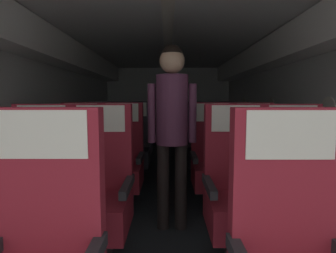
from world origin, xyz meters
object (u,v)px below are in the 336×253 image
seat_c_right_aisle (255,162)px  seat_e_right_window (195,138)px  seat_d_right_aisle (234,147)px  seat_e_left_window (114,138)px  seat_b_right_aisle (295,193)px  seat_e_left_aisle (139,138)px  seat_c_right_window (213,163)px  seat_c_left_window (80,163)px  seat_b_left_aisle (99,193)px  seat_c_left_aisle (121,163)px  seat_e_right_aisle (220,138)px  seat_b_right_window (237,193)px  seat_d_left_aisle (134,147)px  flight_attendant (172,117)px  seat_d_right_window (202,147)px  seat_d_left_window (102,147)px  seat_b_left_window (39,193)px

seat_c_right_aisle → seat_e_right_window: (-0.46, 1.92, 0.00)m
seat_d_right_aisle → seat_e_left_window: size_ratio=1.00×
seat_b_right_aisle → seat_e_left_window: size_ratio=1.00×
seat_e_left_window → seat_e_left_aisle: same height
seat_c_right_window → seat_e_right_window: 1.92m
seat_b_right_aisle → seat_c_left_window: 2.14m
seat_b_left_aisle → seat_b_right_aisle: 1.45m
seat_c_left_aisle → seat_e_right_aisle: (1.45, 1.95, 0.00)m
seat_b_right_window → seat_d_right_aisle: bearing=77.1°
seat_e_left_window → seat_b_left_aisle: bearing=-81.2°
seat_d_left_aisle → seat_e_left_window: same height
seat_d_right_aisle → seat_e_right_window: 1.07m
seat_c_left_aisle → seat_e_right_window: 2.19m
seat_e_right_aisle → seat_c_left_window: bearing=-134.4°
seat_b_left_aisle → flight_attendant: 0.88m
seat_d_left_aisle → seat_e_left_aisle: same height
seat_d_left_aisle → seat_e_right_window: 1.38m
seat_c_left_window → seat_d_right_window: same height
seat_e_right_aisle → flight_attendant: size_ratio=0.69×
seat_c_left_window → seat_e_right_window: (1.46, 1.95, 0.00)m
seat_e_left_aisle → seat_c_right_aisle: bearing=-52.6°
seat_b_right_aisle → seat_d_left_aisle: same height
seat_b_right_aisle → seat_c_left_window: (-1.91, 0.96, 0.00)m
seat_d_left_aisle → seat_c_left_window: bearing=-115.2°
seat_c_right_aisle → seat_e_right_aisle: size_ratio=1.00×
seat_d_left_window → flight_attendant: size_ratio=0.69×
seat_b_right_window → seat_d_right_window: bearing=90.3°
seat_c_left_aisle → seat_e_left_window: same height
seat_d_right_aisle → flight_attendant: (-0.92, -1.50, 0.53)m
seat_b_left_window → seat_e_left_window: same height
seat_d_left_aisle → seat_e_left_window: size_ratio=1.00×
seat_b_right_window → seat_c_right_window: 0.99m
seat_c_right_aisle → seat_d_left_window: same height
seat_b_right_aisle → seat_c_left_aisle: 1.74m
seat_c_right_aisle → seat_c_right_window: 0.46m
seat_b_left_window → seat_e_right_window: 3.25m
seat_d_left_aisle → seat_b_right_aisle: bearing=-53.6°
seat_c_left_aisle → seat_c_right_aisle: bearing=1.1°
seat_b_left_window → seat_b_left_aisle: 0.45m
seat_b_left_aisle → seat_c_right_aisle: 1.77m
seat_b_left_window → seat_d_right_window: bearing=53.5°
seat_b_left_window → seat_d_left_window: size_ratio=1.00×
seat_e_left_aisle → seat_e_right_aisle: (1.46, -0.00, 0.00)m
seat_b_left_window → seat_c_left_aisle: (0.45, 0.97, 0.00)m
seat_b_left_aisle → seat_b_right_window: (1.02, 0.01, 0.00)m
seat_d_right_window → flight_attendant: 1.68m
seat_e_right_aisle → seat_e_left_window: bearing=-179.9°
seat_d_right_aisle → seat_c_right_window: bearing=-115.9°
seat_e_right_window → flight_attendant: 2.57m
seat_c_left_aisle → seat_c_right_window: bearing=1.2°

